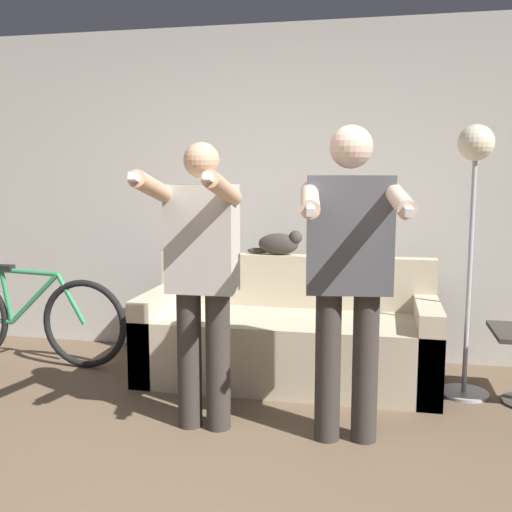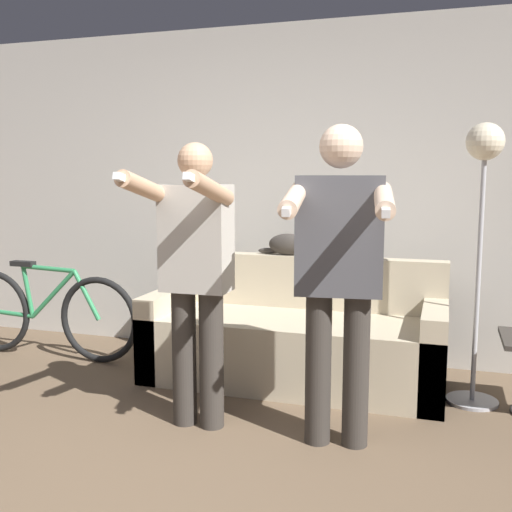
% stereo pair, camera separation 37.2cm
% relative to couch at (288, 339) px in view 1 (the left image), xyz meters
% --- Properties ---
extents(wall_back, '(10.00, 0.05, 2.60)m').
position_rel_couch_xyz_m(wall_back, '(-0.26, 0.63, 1.01)').
color(wall_back, beige).
rests_on(wall_back, ground_plane).
extents(couch, '(2.05, 0.81, 0.85)m').
position_rel_couch_xyz_m(couch, '(0.00, 0.00, 0.00)').
color(couch, beige).
rests_on(couch, ground_plane).
extents(person_left, '(0.46, 0.67, 1.63)m').
position_rel_couch_xyz_m(person_left, '(-0.35, -0.93, 0.64)').
color(person_left, '#38332D').
rests_on(person_left, ground_plane).
extents(person_right, '(0.58, 0.72, 1.71)m').
position_rel_couch_xyz_m(person_right, '(0.46, -0.93, 0.70)').
color(person_right, '#38332D').
rests_on(person_right, ground_plane).
extents(cat, '(0.42, 0.13, 0.19)m').
position_rel_couch_xyz_m(cat, '(-0.11, 0.30, 0.65)').
color(cat, '#3D3833').
rests_on(cat, couch).
extents(floor_lamp, '(0.32, 0.32, 1.76)m').
position_rel_couch_xyz_m(floor_lamp, '(1.19, -0.06, 1.06)').
color(floor_lamp, '#B2B2B7').
rests_on(floor_lamp, ground_plane).
extents(bicycle, '(1.65, 0.07, 0.77)m').
position_rel_couch_xyz_m(bicycle, '(-2.02, -0.06, 0.06)').
color(bicycle, black).
rests_on(bicycle, ground_plane).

